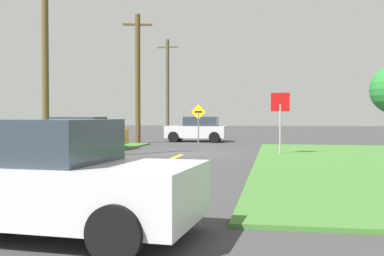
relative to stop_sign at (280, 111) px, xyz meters
name	(u,v)px	position (x,y,z in m)	size (l,w,h in m)	color
ground_plane	(186,153)	(-4.16, 0.68, -1.87)	(120.00, 120.00, 0.00)	#3D3D3D
lane_stripe_center	(134,174)	(-4.16, -7.32, -1.87)	(0.20, 14.00, 0.01)	yellow
stop_sign	(280,111)	(0.00, 0.00, 0.00)	(0.78, 0.07, 2.64)	#9EA0A8
parked_car_near_building	(82,133)	(-9.78, 2.20, -1.07)	(4.28, 2.27, 1.62)	orange
car_approaching_junction	(197,129)	(-5.17, 10.07, -1.07)	(3.87, 2.17, 1.62)	silver
car_behind_on_main_road	(42,178)	(-3.46, -14.11, -1.07)	(4.36, 2.39, 1.62)	silver
utility_pole_near	(45,48)	(-8.84, -3.43, 2.39)	(1.80, 0.26, 8.22)	brown
utility_pole_mid	(138,77)	(-8.52, 7.86, 2.18)	(1.78, 0.55, 7.90)	brown
utility_pole_far	(167,86)	(-9.21, 19.16, 2.32)	(1.80, 0.31, 8.17)	brown
direction_sign	(198,119)	(-4.67, 7.42, -0.41)	(0.90, 0.14, 2.36)	slate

